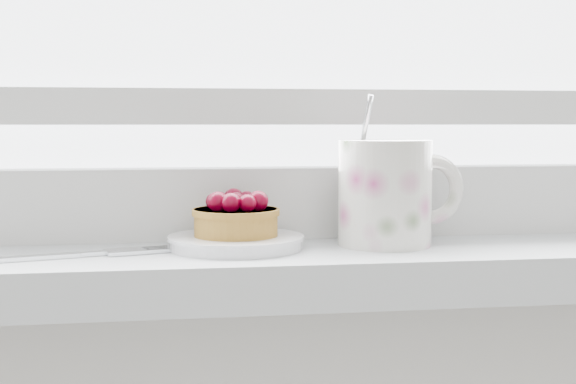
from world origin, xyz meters
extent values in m
cube|color=silver|center=(0.00, 1.90, 0.92)|extent=(1.60, 0.20, 0.04)
cube|color=silver|center=(0.00, 1.97, 0.97)|extent=(1.30, 0.05, 0.07)
cube|color=silver|center=(0.00, 1.97, 1.07)|extent=(1.30, 0.04, 0.04)
cylinder|color=white|center=(-0.01, 1.89, 0.95)|extent=(0.12, 0.12, 0.01)
cylinder|color=#8B5E1E|center=(-0.01, 1.89, 0.96)|extent=(0.08, 0.08, 0.02)
cylinder|color=#8B5E1E|center=(-0.01, 1.89, 0.97)|extent=(0.08, 0.08, 0.01)
sphere|color=#470010|center=(-0.01, 1.89, 0.98)|extent=(0.02, 0.02, 0.02)
sphere|color=#470010|center=(0.01, 1.90, 0.98)|extent=(0.02, 0.02, 0.02)
sphere|color=#470010|center=(0.00, 1.91, 0.98)|extent=(0.02, 0.02, 0.02)
sphere|color=#470010|center=(-0.01, 1.91, 0.98)|extent=(0.02, 0.02, 0.02)
sphere|color=#470010|center=(-0.03, 1.91, 0.98)|extent=(0.02, 0.02, 0.02)
sphere|color=#470010|center=(-0.03, 1.90, 0.98)|extent=(0.02, 0.02, 0.02)
sphere|color=#470010|center=(-0.03, 1.88, 0.98)|extent=(0.02, 0.02, 0.02)
sphere|color=#470010|center=(-0.02, 1.88, 0.98)|extent=(0.02, 0.02, 0.02)
sphere|color=#470010|center=(0.00, 1.88, 0.98)|extent=(0.02, 0.02, 0.02)
sphere|color=#470010|center=(0.01, 1.88, 0.98)|extent=(0.02, 0.02, 0.02)
cylinder|color=silver|center=(0.13, 1.89, 0.99)|extent=(0.10, 0.10, 0.10)
cylinder|color=black|center=(0.13, 1.89, 1.03)|extent=(0.08, 0.08, 0.01)
torus|color=silver|center=(0.17, 1.90, 0.99)|extent=(0.07, 0.02, 0.07)
cylinder|color=silver|center=(0.11, 1.91, 1.05)|extent=(0.01, 0.02, 0.06)
cube|color=silver|center=(-0.21, 1.86, 0.94)|extent=(0.12, 0.04, 0.00)
cube|color=silver|center=(-0.14, 1.87, 0.94)|extent=(0.02, 0.01, 0.00)
cube|color=silver|center=(-0.11, 1.88, 0.94)|extent=(0.04, 0.04, 0.00)
cube|color=silver|center=(-0.08, 1.88, 0.94)|extent=(0.04, 0.01, 0.00)
cube|color=silver|center=(-0.08, 1.89, 0.94)|extent=(0.04, 0.01, 0.00)
cube|color=silver|center=(-0.08, 1.89, 0.94)|extent=(0.04, 0.01, 0.00)
cube|color=silver|center=(-0.08, 1.90, 0.94)|extent=(0.04, 0.01, 0.00)
camera|label=1|loc=(-0.08, 1.17, 1.05)|focal=50.00mm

